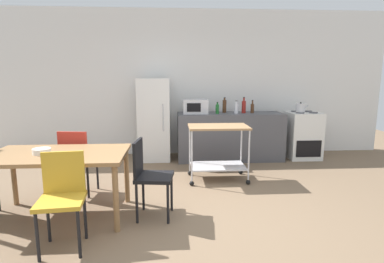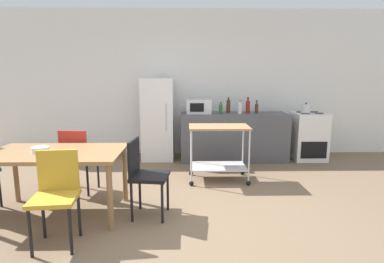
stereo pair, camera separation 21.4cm
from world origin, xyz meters
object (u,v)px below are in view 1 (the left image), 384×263
(bottle_sparkling_water, at_px, (224,106))
(chair_mustard, at_px, (62,194))
(kitchen_cart, at_px, (218,144))
(fruit_bowl, at_px, (42,151))
(bottle_vinegar, at_px, (236,108))
(bottle_wine, at_px, (244,106))
(chair_red, at_px, (77,158))
(bottle_olive_oil, at_px, (252,108))
(bottle_hot_sauce, at_px, (217,109))
(chair_black, at_px, (149,173))
(kettle, at_px, (300,108))
(microwave, at_px, (195,107))
(dining_table, at_px, (58,160))
(stove_oven, at_px, (303,135))
(refrigerator, at_px, (154,120))

(bottle_sparkling_water, bearing_deg, chair_mustard, -123.08)
(kitchen_cart, bearing_deg, fruit_bowl, -150.30)
(bottle_vinegar, distance_m, bottle_wine, 0.18)
(bottle_sparkling_water, bearing_deg, fruit_bowl, -134.04)
(kitchen_cart, bearing_deg, chair_mustard, -133.49)
(chair_red, relative_size, bottle_olive_oil, 3.61)
(bottle_hot_sauce, xyz_separation_m, bottle_sparkling_water, (0.16, 0.17, 0.04))
(chair_black, distance_m, fruit_bowl, 1.18)
(bottle_hot_sauce, relative_size, kettle, 0.91)
(microwave, bearing_deg, bottle_sparkling_water, 11.17)
(bottle_olive_oil, bearing_deg, bottle_hot_sauce, -173.01)
(dining_table, bearing_deg, bottle_sparkling_water, 47.40)
(bottle_hot_sauce, distance_m, kettle, 1.59)
(kettle, bearing_deg, bottle_wine, 175.32)
(kitchen_cart, xyz_separation_m, microwave, (-0.26, 1.19, 0.46))
(bottle_sparkling_water, bearing_deg, bottle_olive_oil, -9.55)
(chair_black, distance_m, stove_oven, 3.75)
(bottle_olive_oil, bearing_deg, refrigerator, 177.28)
(stove_oven, distance_m, refrigerator, 2.92)
(refrigerator, bearing_deg, stove_oven, -1.60)
(bottle_vinegar, bearing_deg, microwave, 175.69)
(microwave, xyz_separation_m, bottle_olive_oil, (1.10, 0.02, -0.03))
(chair_red, height_order, bottle_sparkling_water, bottle_sparkling_water)
(bottle_wine, xyz_separation_m, bottle_olive_oil, (0.17, 0.00, -0.03))
(chair_black, bearing_deg, dining_table, 93.55)
(bottle_vinegar, distance_m, fruit_bowl, 3.53)
(stove_oven, bearing_deg, refrigerator, 178.40)
(chair_mustard, distance_m, bottle_wine, 3.89)
(bottle_hot_sauce, xyz_separation_m, bottle_olive_oil, (0.69, 0.08, 0.00))
(kettle, bearing_deg, chair_black, -138.97)
(refrigerator, distance_m, bottle_hot_sauce, 1.22)
(stove_oven, distance_m, kettle, 0.57)
(bottle_wine, distance_m, fruit_bowl, 3.71)
(chair_red, distance_m, kettle, 4.08)
(chair_mustard, xyz_separation_m, refrigerator, (0.68, 3.12, 0.26))
(refrigerator, height_order, fruit_bowl, refrigerator)
(kitchen_cart, distance_m, bottle_olive_oil, 1.54)
(bottle_sparkling_water, distance_m, bottle_olive_oil, 0.53)
(chair_red, height_order, bottle_vinegar, bottle_vinegar)
(kettle, bearing_deg, bottle_hot_sauce, 179.77)
(stove_oven, bearing_deg, bottle_sparkling_water, 177.04)
(dining_table, distance_m, microwave, 2.95)
(chair_black, height_order, bottle_olive_oil, bottle_olive_oil)
(bottle_wine, height_order, fruit_bowl, bottle_wine)
(microwave, xyz_separation_m, bottle_sparkling_water, (0.57, 0.11, -0.00))
(chair_red, relative_size, refrigerator, 0.57)
(dining_table, distance_m, refrigerator, 2.66)
(microwave, distance_m, fruit_bowl, 3.05)
(fruit_bowl, bearing_deg, bottle_hot_sauce, 45.92)
(kitchen_cart, relative_size, bottle_vinegar, 3.74)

